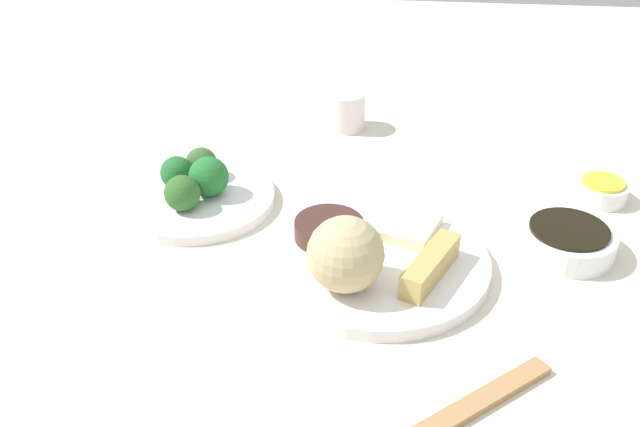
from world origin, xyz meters
TOP-DOWN VIEW (x-y plane):
  - tabletop at (0.00, 0.00)m, footprint 2.20×2.20m
  - main_plate at (-0.06, 0.01)m, footprint 0.26×0.26m
  - rice_scoop at (-0.12, 0.04)m, footprint 0.08×0.08m
  - spring_roll at (-0.09, -0.05)m, footprint 0.11×0.07m
  - crab_rangoon_wonton at (0.00, -0.02)m, footprint 0.09×0.09m
  - stir_fry_heap at (-0.02, 0.07)m, footprint 0.08×0.08m
  - broccoli_plate at (0.06, 0.26)m, footprint 0.21×0.21m
  - broccoli_floret_0 at (0.06, 0.24)m, footprint 0.05×0.05m
  - broccoli_floret_1 at (0.11, 0.26)m, footprint 0.04×0.04m
  - broccoli_floret_2 at (0.02, 0.26)m, footprint 0.05×0.05m
  - broccoli_floret_3 at (0.08, 0.29)m, footprint 0.04×0.04m
  - soy_sauce_bowl at (0.00, -0.21)m, footprint 0.11×0.11m
  - soy_sauce_bowl_liquid at (0.00, -0.21)m, footprint 0.09×0.09m
  - sauce_ramekin_hot_mustard at (0.13, -0.28)m, footprint 0.07×0.07m
  - sauce_ramekin_hot_mustard_liquid at (0.13, -0.28)m, footprint 0.06×0.06m
  - teacup at (0.32, 0.08)m, footprint 0.06×0.06m
  - chopsticks_pair at (-0.28, -0.06)m, footprint 0.17×0.20m

SIDE VIEW (x-z plane):
  - tabletop at x=0.00m, z-range 0.00..0.02m
  - chopsticks_pair at x=-0.28m, z-range 0.02..0.03m
  - broccoli_plate at x=0.06m, z-range 0.02..0.03m
  - main_plate at x=-0.06m, z-range 0.02..0.04m
  - sauce_ramekin_hot_mustard at x=0.13m, z-range 0.02..0.05m
  - soy_sauce_bowl at x=0.00m, z-range 0.02..0.05m
  - crab_rangoon_wonton at x=0.00m, z-range 0.04..0.05m
  - stir_fry_heap at x=-0.02m, z-range 0.04..0.06m
  - sauce_ramekin_hot_mustard_liquid at x=0.13m, z-range 0.05..0.05m
  - teacup at x=0.32m, z-range 0.02..0.08m
  - spring_roll at x=-0.09m, z-range 0.04..0.07m
  - soy_sauce_bowl_liquid at x=0.00m, z-range 0.05..0.05m
  - broccoli_floret_1 at x=0.11m, z-range 0.03..0.08m
  - broccoli_floret_3 at x=0.08m, z-range 0.03..0.08m
  - broccoli_floret_2 at x=0.02m, z-range 0.03..0.08m
  - broccoli_floret_0 at x=0.06m, z-range 0.03..0.09m
  - rice_scoop at x=-0.12m, z-range 0.04..0.12m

